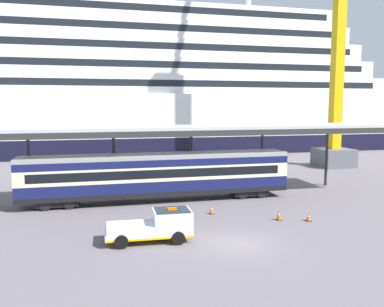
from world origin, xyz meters
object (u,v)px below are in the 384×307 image
(traffic_cone_mid, at_px, (212,210))
(dockside_crane, at_px, (341,27))
(train_carriage, at_px, (158,175))
(traffic_cone_near, at_px, (308,217))
(service_truck, at_px, (157,225))
(traffic_cone_far, at_px, (279,215))
(cruise_ship, at_px, (58,86))

(traffic_cone_mid, relative_size, dockside_crane, 0.01)
(train_carriage, xyz_separation_m, traffic_cone_mid, (3.29, -5.10, -1.99))
(traffic_cone_near, xyz_separation_m, dockside_crane, (16.89, 22.42, 18.04))
(traffic_cone_near, xyz_separation_m, traffic_cone_mid, (-6.18, 3.49, 0.02))
(train_carriage, height_order, service_truck, train_carriage)
(traffic_cone_far, bearing_deg, traffic_cone_near, -20.57)
(cruise_ship, distance_m, dockside_crane, 46.62)
(traffic_cone_mid, height_order, dockside_crane, dockside_crane)
(traffic_cone_near, bearing_deg, service_truck, -172.21)
(traffic_cone_near, relative_size, traffic_cone_far, 0.80)
(train_carriage, bearing_deg, traffic_cone_mid, -57.19)
(train_carriage, relative_size, traffic_cone_far, 29.89)
(service_truck, bearing_deg, train_carriage, 80.47)
(train_carriage, bearing_deg, traffic_cone_far, -46.28)
(service_truck, relative_size, traffic_cone_near, 8.63)
(service_truck, xyz_separation_m, traffic_cone_mid, (4.98, 5.02, -0.67))
(traffic_cone_mid, bearing_deg, cruise_ship, 107.20)
(traffic_cone_far, xyz_separation_m, dockside_crane, (18.85, 21.69, 17.96))
(train_carriage, distance_m, traffic_cone_mid, 6.38)
(cruise_ship, relative_size, service_truck, 23.76)
(cruise_ship, height_order, traffic_cone_mid, cruise_ship)
(dockside_crane, bearing_deg, train_carriage, -152.30)
(train_carriage, distance_m, dockside_crane, 33.81)
(train_carriage, relative_size, traffic_cone_mid, 35.10)
(cruise_ship, distance_m, train_carriage, 43.33)
(train_carriage, distance_m, traffic_cone_far, 11.04)
(train_carriage, distance_m, service_truck, 10.34)
(traffic_cone_far, height_order, dockside_crane, dockside_crane)
(dockside_crane, bearing_deg, traffic_cone_mid, -140.63)
(cruise_ship, relative_size, train_carriage, 5.49)
(cruise_ship, height_order, dockside_crane, dockside_crane)
(traffic_cone_near, bearing_deg, cruise_ship, 112.41)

